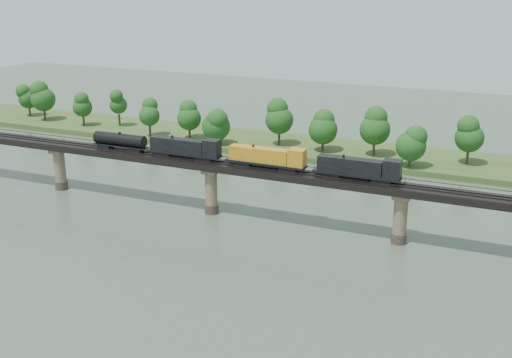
% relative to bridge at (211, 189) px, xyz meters
% --- Properties ---
extents(ground, '(400.00, 400.00, 0.00)m').
position_rel_bridge_xyz_m(ground, '(0.00, -30.00, -5.46)').
color(ground, '#384839').
rests_on(ground, ground).
extents(far_bank, '(300.00, 24.00, 1.60)m').
position_rel_bridge_xyz_m(far_bank, '(0.00, 55.00, -4.66)').
color(far_bank, '#314B1E').
rests_on(far_bank, ground).
extents(bridge, '(236.00, 30.00, 11.50)m').
position_rel_bridge_xyz_m(bridge, '(0.00, 0.00, 0.00)').
color(bridge, '#473A2D').
rests_on(bridge, ground).
extents(bridge_superstructure, '(220.00, 4.90, 0.75)m').
position_rel_bridge_xyz_m(bridge_superstructure, '(0.00, 0.00, 6.33)').
color(bridge_superstructure, black).
rests_on(bridge_superstructure, bridge).
extents(far_treeline, '(289.06, 17.54, 13.60)m').
position_rel_bridge_xyz_m(far_treeline, '(-8.21, 50.52, 3.37)').
color(far_treeline, '#382619').
rests_on(far_treeline, far_bank).
extents(freight_train, '(68.79, 2.68, 4.73)m').
position_rel_bridge_xyz_m(freight_train, '(6.33, -0.00, 8.30)').
color(freight_train, black).
rests_on(freight_train, bridge).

